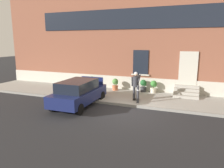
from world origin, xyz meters
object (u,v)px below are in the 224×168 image
Objects in this scene: bollard_near_person at (138,94)px; planter_cream at (154,86)px; planter_olive at (92,82)px; planter_charcoal at (143,85)px; person_on_phone at (136,84)px; planter_terracotta at (115,84)px; hatchback_car_navy at (79,92)px.

bollard_near_person reaches higher than planter_cream.
planter_olive and planter_charcoal have the same top height.
planter_olive is (-4.37, 2.86, -0.11)m from bollard_near_person.
bollard_near_person is 2.85m from planter_cream.
planter_olive is 1.00× the size of planter_charcoal.
person_on_phone reaches higher than bollard_near_person.
planter_olive is (-4.11, 2.39, -0.55)m from person_on_phone.
bollard_near_person is 3.52m from planter_terracotta.
hatchback_car_navy is 3.91× the size of bollard_near_person.
planter_charcoal is (2.79, 4.15, -0.18)m from hatchback_car_navy.
planter_terracotta and planter_cream have the same top height.
planter_cream is (0.64, 2.35, -0.55)m from person_on_phone.
planter_cream is (4.76, -0.04, 0.00)m from planter_olive.
planter_olive and planter_terracotta have the same top height.
person_on_phone is 2.48m from planter_charcoal.
planter_terracotta is (-2.36, 2.61, -0.11)m from bollard_near_person.
planter_charcoal is 1.00× the size of planter_cream.
bollard_near_person is at bearing -83.13° from planter_charcoal.
bollard_near_person is 1.22× the size of planter_charcoal.
planter_charcoal is (4.02, 0.03, 0.00)m from planter_olive.
planter_terracotta is 2.03m from planter_charcoal.
bollard_near_person is 5.22m from planter_olive.
person_on_phone reaches higher than hatchback_car_navy.
planter_terracotta is at bearing 144.71° from person_on_phone.
planter_terracotta is at bearing -172.16° from planter_charcoal.
planter_olive is at bearing -179.60° from planter_charcoal.
hatchback_car_navy reaches higher than bollard_near_person.
planter_olive is 2.03m from planter_terracotta.
bollard_near_person is 0.69m from person_on_phone.
planter_cream is (3.53, 4.09, -0.18)m from hatchback_car_navy.
person_on_phone is at bearing -30.17° from planter_olive.
planter_terracotta is (0.78, 3.88, -0.18)m from hatchback_car_navy.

